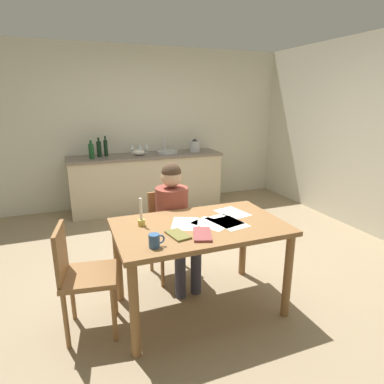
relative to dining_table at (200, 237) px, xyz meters
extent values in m
cube|color=#937F60|center=(0.23, 0.63, -0.69)|extent=(5.20, 5.20, 0.04)
cube|color=beige|center=(0.23, 3.23, 0.63)|extent=(5.20, 0.12, 2.60)
cube|color=beige|center=(0.23, 2.87, -0.24)|extent=(2.44, 0.60, 0.86)
cube|color=#72665B|center=(0.23, 2.87, 0.21)|extent=(2.48, 0.64, 0.04)
cube|color=olive|center=(0.00, 0.00, 0.09)|extent=(1.39, 0.85, 0.04)
cylinder|color=olive|center=(-0.64, -0.37, -0.30)|extent=(0.07, 0.07, 0.74)
cylinder|color=olive|center=(0.64, -0.37, -0.30)|extent=(0.07, 0.07, 0.74)
cylinder|color=olive|center=(-0.64, 0.37, -0.30)|extent=(0.07, 0.07, 0.74)
cylinder|color=olive|center=(0.64, 0.37, -0.30)|extent=(0.07, 0.07, 0.74)
cube|color=olive|center=(-0.06, 0.61, -0.21)|extent=(0.43, 0.43, 0.04)
cube|color=olive|center=(-0.07, 0.79, 0.00)|extent=(0.36, 0.06, 0.40)
cylinder|color=olive|center=(-0.21, 0.42, -0.45)|extent=(0.04, 0.04, 0.45)
cylinder|color=olive|center=(0.13, 0.45, -0.45)|extent=(0.04, 0.04, 0.45)
cylinder|color=olive|center=(-0.24, 0.76, -0.45)|extent=(0.04, 0.04, 0.45)
cylinder|color=olive|center=(0.10, 0.79, -0.45)|extent=(0.04, 0.04, 0.45)
cylinder|color=brown|center=(-0.06, 0.59, 0.03)|extent=(0.34, 0.34, 0.50)
sphere|color=#D8AD8C|center=(-0.06, 0.59, 0.39)|extent=(0.20, 0.20, 0.20)
sphere|color=#473323|center=(-0.06, 0.59, 0.43)|extent=(0.19, 0.19, 0.19)
cylinder|color=#383847|center=(-0.12, 0.39, -0.22)|extent=(0.16, 0.39, 0.13)
cylinder|color=#383847|center=(-0.11, 0.20, -0.44)|extent=(0.10, 0.10, 0.45)
cylinder|color=#383847|center=(0.04, 0.40, -0.22)|extent=(0.16, 0.39, 0.13)
cylinder|color=#383847|center=(0.05, 0.21, -0.44)|extent=(0.10, 0.10, 0.45)
cube|color=olive|center=(-0.90, 0.03, -0.19)|extent=(0.46, 0.46, 0.04)
cube|color=olive|center=(-1.08, 0.06, 0.02)|extent=(0.08, 0.36, 0.40)
cylinder|color=olive|center=(-0.75, -0.16, -0.44)|extent=(0.04, 0.04, 0.47)
cylinder|color=olive|center=(-0.70, 0.17, -0.44)|extent=(0.04, 0.04, 0.47)
cylinder|color=olive|center=(-1.09, -0.11, -0.44)|extent=(0.04, 0.04, 0.47)
cylinder|color=olive|center=(-1.04, 0.23, -0.44)|extent=(0.04, 0.04, 0.47)
cylinder|color=#33598C|center=(-0.46, -0.28, 0.16)|extent=(0.08, 0.08, 0.10)
torus|color=#33598C|center=(-0.41, -0.28, 0.16)|extent=(0.07, 0.01, 0.07)
cylinder|color=gold|center=(-0.45, 0.15, 0.14)|extent=(0.06, 0.06, 0.05)
cylinder|color=white|center=(-0.45, 0.15, 0.25)|extent=(0.02, 0.02, 0.18)
cube|color=olive|center=(-0.24, -0.15, 0.12)|extent=(0.16, 0.23, 0.02)
cube|color=brown|center=(-0.07, -0.21, 0.12)|extent=(0.21, 0.29, 0.02)
cube|color=white|center=(-0.11, 0.06, 0.11)|extent=(0.31, 0.36, 0.00)
cube|color=white|center=(0.24, -0.06, 0.11)|extent=(0.26, 0.33, 0.00)
cube|color=white|center=(0.38, 0.15, 0.11)|extent=(0.27, 0.33, 0.00)
cube|color=white|center=(0.22, 0.00, 0.11)|extent=(0.28, 0.34, 0.00)
cube|color=white|center=(0.10, -0.02, 0.11)|extent=(0.33, 0.36, 0.00)
cylinder|color=#B2B7BC|center=(0.59, 2.87, 0.25)|extent=(0.36, 0.36, 0.04)
cylinder|color=silver|center=(0.59, 3.03, 0.35)|extent=(0.02, 0.02, 0.24)
cylinder|color=#194C23|center=(-0.63, 2.79, 0.34)|extent=(0.08, 0.08, 0.22)
cylinder|color=#194C23|center=(-0.63, 2.79, 0.48)|extent=(0.04, 0.04, 0.06)
cylinder|color=black|center=(-0.50, 2.94, 0.35)|extent=(0.07, 0.07, 0.24)
cylinder|color=black|center=(-0.50, 2.94, 0.50)|extent=(0.03, 0.03, 0.06)
cylinder|color=black|center=(-0.39, 2.94, 0.36)|extent=(0.06, 0.06, 0.25)
cylinder|color=black|center=(-0.39, 2.94, 0.51)|extent=(0.03, 0.03, 0.06)
ellipsoid|color=white|center=(0.11, 2.85, 0.28)|extent=(0.20, 0.20, 0.09)
cylinder|color=#B7BABF|center=(1.08, 2.87, 0.32)|extent=(0.18, 0.18, 0.18)
cone|color=#262628|center=(1.08, 2.87, 0.43)|extent=(0.11, 0.11, 0.04)
cylinder|color=silver|center=(0.28, 3.02, 0.23)|extent=(0.06, 0.06, 0.00)
cylinder|color=silver|center=(0.28, 3.02, 0.27)|extent=(0.01, 0.01, 0.07)
cone|color=silver|center=(0.28, 3.02, 0.34)|extent=(0.07, 0.07, 0.08)
cylinder|color=silver|center=(0.16, 3.02, 0.23)|extent=(0.06, 0.06, 0.00)
cylinder|color=silver|center=(0.16, 3.02, 0.27)|extent=(0.01, 0.01, 0.07)
cone|color=silver|center=(0.16, 3.02, 0.34)|extent=(0.07, 0.07, 0.08)
cylinder|color=silver|center=(0.04, 3.02, 0.23)|extent=(0.06, 0.06, 0.00)
cylinder|color=silver|center=(0.04, 3.02, 0.27)|extent=(0.01, 0.01, 0.07)
cone|color=silver|center=(0.04, 3.02, 0.34)|extent=(0.07, 0.07, 0.08)
camera|label=1|loc=(-0.95, -2.30, 1.11)|focal=30.33mm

